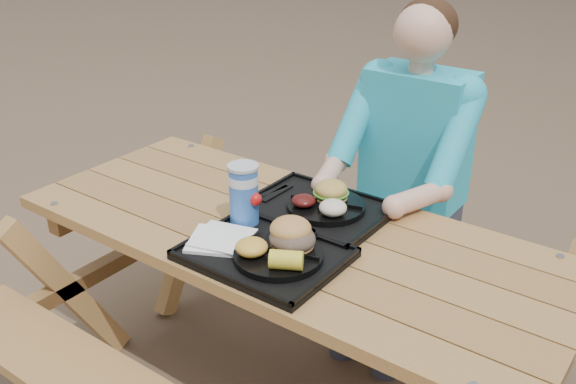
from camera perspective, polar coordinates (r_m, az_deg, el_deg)
The scene contains 17 objects.
picnic_table at distance 2.25m, azimuth 0.00°, elevation -11.66°, with size 1.80×1.49×0.75m, color #999999, non-canonical shape.
tray_near at distance 1.89m, azimuth -2.10°, elevation -5.61°, with size 0.45×0.35×0.02m, color black.
tray_far at distance 2.14m, azimuth 2.58°, elevation -1.64°, with size 0.45×0.35×0.02m, color black.
plate_near at distance 1.85m, azimuth -0.85°, elevation -5.68°, with size 0.26×0.26×0.02m, color black.
plate_far at distance 2.12m, azimuth 3.41°, elevation -1.28°, with size 0.26×0.26×0.02m, color black.
napkin_stack at distance 1.94m, azimuth -6.25°, elevation -4.16°, with size 0.17×0.17×0.02m, color white.
soda_cup at distance 2.01m, azimuth -3.95°, elevation -0.30°, with size 0.09×0.09×0.19m, color #1752B1.
condiment_bbq at distance 1.97m, azimuth 0.03°, elevation -3.45°, with size 0.04×0.04×0.03m, color black.
condiment_mustard at distance 1.93m, azimuth 1.80°, elevation -3.91°, with size 0.06×0.06×0.03m, color gold.
sandwich at distance 1.84m, azimuth 0.39°, elevation -3.10°, with size 0.13×0.13×0.13m, color #C68C46, non-canonical shape.
mac_cheese at distance 1.83m, azimuth -3.26°, elevation -4.91°, with size 0.09×0.09×0.05m, color gold.
corn_cob at distance 1.76m, azimuth -0.16°, elevation -6.05°, with size 0.09×0.09×0.05m, color yellow, non-canonical shape.
cutlery_far at distance 2.23m, azimuth -1.02°, elevation -0.09°, with size 0.03×0.16×0.01m, color black.
burger at distance 2.13m, azimuth 3.86°, elevation 0.60°, with size 0.11×0.11×0.10m, color gold, non-canonical shape.
baked_beans at distance 2.10m, azimuth 1.39°, elevation -0.78°, with size 0.08×0.08×0.04m, color #4B100F.
potato_salad at distance 2.04m, azimuth 4.01°, elevation -1.40°, with size 0.09×0.09×0.05m, color silver.
diner at distance 2.58m, azimuth 10.76°, elevation -0.12°, with size 0.48×0.84×1.28m, color #1CC9B7, non-canonical shape.
Camera 1 is at (1.06, -1.45, 1.74)m, focal length 40.00 mm.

